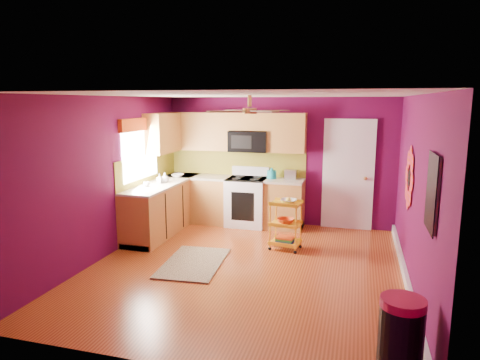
% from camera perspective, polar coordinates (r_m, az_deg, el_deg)
% --- Properties ---
extents(ground, '(5.00, 5.00, 0.00)m').
position_cam_1_polar(ground, '(6.43, 0.76, -11.60)').
color(ground, maroon).
rests_on(ground, ground).
extents(room_envelope, '(4.54, 5.04, 2.52)m').
position_cam_1_polar(room_envelope, '(6.01, 1.05, 2.97)').
color(room_envelope, '#54093A').
rests_on(room_envelope, ground).
extents(lower_cabinets, '(2.81, 2.31, 0.94)m').
position_cam_1_polar(lower_cabinets, '(8.34, -4.99, -3.34)').
color(lower_cabinets, '#9B652A').
rests_on(lower_cabinets, ground).
extents(electric_range, '(0.76, 0.66, 1.13)m').
position_cam_1_polar(electric_range, '(8.43, 0.94, -2.82)').
color(electric_range, white).
rests_on(electric_range, ground).
extents(upper_cabinetry, '(2.80, 2.30, 1.26)m').
position_cam_1_polar(upper_cabinetry, '(8.43, -3.61, 6.22)').
color(upper_cabinetry, '#9B652A').
rests_on(upper_cabinetry, ground).
extents(left_window, '(0.08, 1.35, 1.08)m').
position_cam_1_polar(left_window, '(7.80, -13.16, 5.18)').
color(left_window, white).
rests_on(left_window, ground).
extents(panel_door, '(0.95, 0.11, 2.15)m').
position_cam_1_polar(panel_door, '(8.35, 14.20, 0.53)').
color(panel_door, white).
rests_on(panel_door, ground).
extents(right_wall_art, '(0.04, 2.74, 1.04)m').
position_cam_1_polar(right_wall_art, '(5.56, 22.64, -0.41)').
color(right_wall_art, black).
rests_on(right_wall_art, ground).
extents(ceiling_fan, '(1.01, 1.01, 0.26)m').
position_cam_1_polar(ceiling_fan, '(6.16, 1.30, 9.29)').
color(ceiling_fan, '#BF8C3F').
rests_on(ceiling_fan, ground).
extents(shag_rug, '(0.94, 1.42, 0.02)m').
position_cam_1_polar(shag_rug, '(6.61, -6.20, -10.92)').
color(shag_rug, '#301F10').
rests_on(shag_rug, ground).
extents(rolling_cart, '(0.53, 0.42, 0.88)m').
position_cam_1_polar(rolling_cart, '(7.09, 6.14, -5.68)').
color(rolling_cart, yellow).
rests_on(rolling_cart, ground).
extents(trash_can, '(0.42, 0.44, 0.74)m').
position_cam_1_polar(trash_can, '(4.22, 20.63, -19.18)').
color(trash_can, black).
rests_on(trash_can, ground).
extents(teal_kettle, '(0.18, 0.18, 0.21)m').
position_cam_1_polar(teal_kettle, '(8.31, 4.25, 0.77)').
color(teal_kettle, teal).
rests_on(teal_kettle, lower_cabinets).
extents(toaster, '(0.22, 0.15, 0.18)m').
position_cam_1_polar(toaster, '(8.28, 6.75, 0.74)').
color(toaster, beige).
rests_on(toaster, lower_cabinets).
extents(soap_bottle_a, '(0.08, 0.08, 0.18)m').
position_cam_1_polar(soap_bottle_a, '(7.92, -10.68, 0.18)').
color(soap_bottle_a, '#EA3F72').
rests_on(soap_bottle_a, lower_cabinets).
extents(soap_bottle_b, '(0.14, 0.14, 0.18)m').
position_cam_1_polar(soap_bottle_b, '(8.00, -10.00, 0.32)').
color(soap_bottle_b, white).
rests_on(soap_bottle_b, lower_cabinets).
extents(counter_dish, '(0.24, 0.24, 0.06)m').
position_cam_1_polar(counter_dish, '(8.57, -8.30, 0.61)').
color(counter_dish, white).
rests_on(counter_dish, lower_cabinets).
extents(counter_cup, '(0.11, 0.11, 0.09)m').
position_cam_1_polar(counter_cup, '(7.69, -12.34, -0.54)').
color(counter_cup, white).
rests_on(counter_cup, lower_cabinets).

